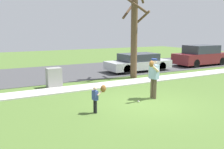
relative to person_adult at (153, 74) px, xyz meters
The scene contains 10 objects.
ground_plane 3.32m from the person_adult, 101.74° to the left, with size 48.00×48.00×0.00m, color #4C6B2D.
sidewalk_strip 3.41m from the person_adult, 101.38° to the left, with size 36.00×1.20×0.06m, color beige.
road_surface 8.28m from the person_adult, 94.48° to the left, with size 36.00×6.80×0.02m, color #424244.
person_adult is the anchor object (origin of this frame).
person_child 2.90m from the person_adult, 169.16° to the right, with size 0.47×0.34×0.98m.
baseball 1.34m from the person_adult, 167.66° to the right, with size 0.07×0.07×0.07m, color white.
utility_cabinet 5.10m from the person_adult, 126.92° to the left, with size 0.72×0.53×0.99m, color gray.
street_tree_near 4.99m from the person_adult, 66.26° to the left, with size 1.85×1.88×5.32m.
parked_sedan_silver 7.08m from the person_adult, 60.22° to the left, with size 4.60×1.80×1.23m.
parked_suv_maroon 11.50m from the person_adult, 32.37° to the left, with size 4.70×1.90×1.63m.
Camera 1 is at (-5.71, -7.58, 2.82)m, focal length 39.73 mm.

